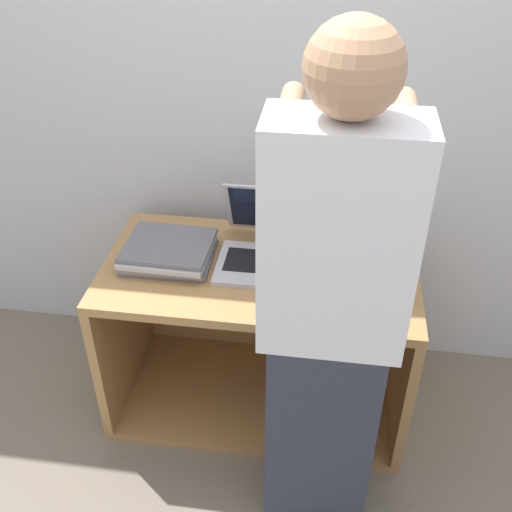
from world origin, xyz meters
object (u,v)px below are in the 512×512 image
object	(u,v)px
laptop_stack_right	(355,263)
laptop_open	(262,246)
laptop_stack_left	(169,252)
person	(330,325)

from	to	relation	value
laptop_stack_right	laptop_open	bearing A→B (deg)	169.84
laptop_open	laptop_stack_left	bearing A→B (deg)	-169.91
laptop_stack_left	person	size ratio (longest dim) A/B	0.19
laptop_stack_left	laptop_open	bearing A→B (deg)	10.09
laptop_stack_left	person	distance (m)	0.79
laptop_stack_right	laptop_stack_left	bearing A→B (deg)	179.95
laptop_stack_right	person	xyz separation A→B (m)	(-0.08, -0.48, 0.12)
laptop_stack_left	laptop_stack_right	bearing A→B (deg)	-0.05
laptop_open	laptop_stack_right	world-z (taller)	laptop_open
person	laptop_stack_right	bearing A→B (deg)	80.64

